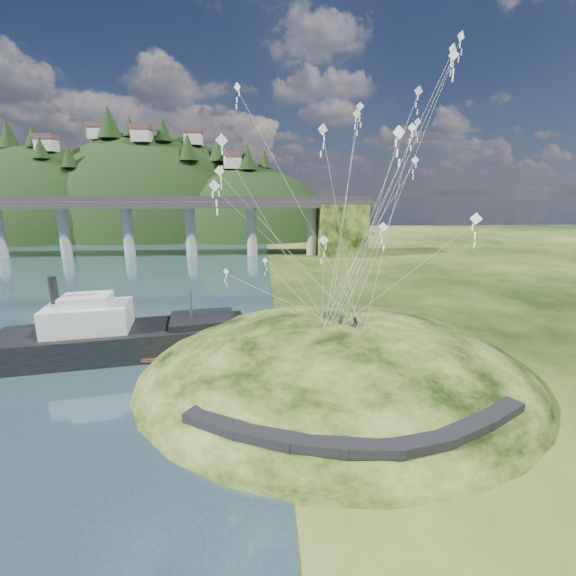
{
  "coord_description": "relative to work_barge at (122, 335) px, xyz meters",
  "views": [
    {
      "loc": [
        1.62,
        -29.53,
        15.81
      ],
      "look_at": [
        4.0,
        6.0,
        7.0
      ],
      "focal_mm": 24.0,
      "sensor_mm": 36.0,
      "label": 1
    }
  ],
  "objects": [
    {
      "name": "bridge",
      "position": [
        -13.93,
        62.48,
        7.63
      ],
      "size": [
        160.0,
        11.0,
        15.0
      ],
      "color": "#2D2B2B",
      "rests_on": "ground"
    },
    {
      "name": "footpath",
      "position": [
        19.99,
        -17.33,
        0.01
      ],
      "size": [
        22.29,
        5.84,
        0.83
      ],
      "color": "black",
      "rests_on": "ground"
    },
    {
      "name": "work_barge",
      "position": [
        0.0,
        0.0,
        0.0
      ],
      "size": [
        24.37,
        10.23,
        8.27
      ],
      "color": "black",
      "rests_on": "ground"
    },
    {
      "name": "far_ridge",
      "position": [
        -31.05,
        114.59,
        -9.51
      ],
      "size": [
        153.0,
        70.0,
        94.5
      ],
      "color": "black",
      "rests_on": "ground"
    },
    {
      "name": "ground",
      "position": [
        12.53,
        -7.59,
        -2.07
      ],
      "size": [
        320.0,
        320.0,
        0.0
      ],
      "primitive_type": "plane",
      "color": "black",
      "rests_on": "ground"
    },
    {
      "name": "grass_hill",
      "position": [
        20.53,
        -5.59,
        -3.57
      ],
      "size": [
        36.0,
        32.0,
        13.0
      ],
      "color": "black",
      "rests_on": "ground"
    },
    {
      "name": "kite_swarm",
      "position": [
        21.04,
        -4.94,
        17.34
      ],
      "size": [
        19.97,
        18.22,
        20.76
      ],
      "color": "white",
      "rests_on": "ground"
    },
    {
      "name": "wooden_dock",
      "position": [
        8.13,
        -2.48,
        -1.61
      ],
      "size": [
        14.92,
        4.42,
        1.05
      ],
      "color": "#3B1E18",
      "rests_on": "ground"
    },
    {
      "name": "kite_flyers",
      "position": [
        21.3,
        -6.72,
        3.7
      ],
      "size": [
        1.82,
        1.11,
        1.75
      ],
      "color": "#242531",
      "rests_on": "ground"
    }
  ]
}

